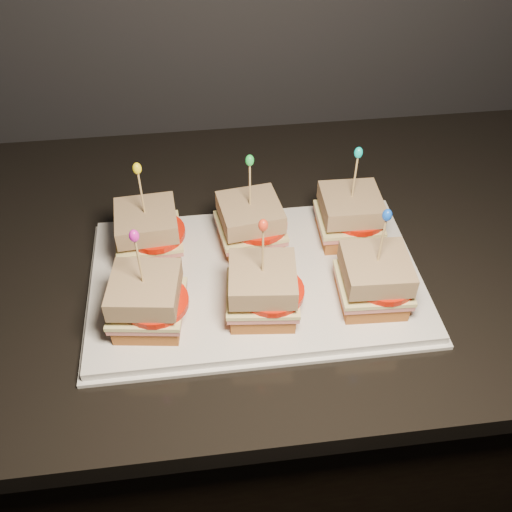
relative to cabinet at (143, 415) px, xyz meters
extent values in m
cube|color=black|center=(0.00, 0.00, 0.00)|extent=(2.43, 0.66, 0.87)
cube|color=black|center=(0.00, 0.00, 0.45)|extent=(2.47, 0.70, 0.03)
cube|color=white|center=(0.23, -0.09, 0.48)|extent=(0.47, 0.29, 0.02)
cube|color=white|center=(0.23, -0.09, 0.47)|extent=(0.48, 0.30, 0.01)
cube|color=brown|center=(0.08, -0.03, 0.50)|extent=(0.09, 0.09, 0.02)
cube|color=#B86661|center=(0.08, -0.03, 0.51)|extent=(0.10, 0.10, 0.01)
cube|color=#E8DF8D|center=(0.08, -0.03, 0.52)|extent=(0.10, 0.10, 0.01)
cylinder|color=red|center=(0.09, -0.03, 0.53)|extent=(0.08, 0.08, 0.01)
cube|color=#5C3313|center=(0.08, -0.03, 0.55)|extent=(0.09, 0.09, 0.03)
cylinder|color=tan|center=(0.08, -0.03, 0.59)|extent=(0.00, 0.00, 0.09)
ellipsoid|color=yellow|center=(0.08, -0.03, 0.64)|extent=(0.01, 0.01, 0.02)
cube|color=brown|center=(0.23, -0.03, 0.50)|extent=(0.09, 0.09, 0.02)
cube|color=#B86661|center=(0.23, -0.03, 0.51)|extent=(0.10, 0.10, 0.01)
cube|color=#E8DF8D|center=(0.23, -0.03, 0.52)|extent=(0.10, 0.10, 0.01)
cylinder|color=red|center=(0.24, -0.03, 0.53)|extent=(0.08, 0.08, 0.01)
cube|color=#5C3313|center=(0.23, -0.03, 0.55)|extent=(0.10, 0.10, 0.03)
cylinder|color=tan|center=(0.23, -0.03, 0.59)|extent=(0.00, 0.00, 0.09)
ellipsoid|color=green|center=(0.23, -0.03, 0.64)|extent=(0.01, 0.01, 0.02)
cube|color=brown|center=(0.38, -0.03, 0.50)|extent=(0.09, 0.09, 0.02)
cube|color=#B86661|center=(0.38, -0.03, 0.51)|extent=(0.09, 0.09, 0.01)
cube|color=#E8DF8D|center=(0.38, -0.03, 0.52)|extent=(0.10, 0.09, 0.01)
cylinder|color=red|center=(0.39, -0.03, 0.53)|extent=(0.08, 0.08, 0.01)
cube|color=#5C3313|center=(0.38, -0.03, 0.55)|extent=(0.09, 0.09, 0.03)
cylinder|color=tan|center=(0.38, -0.03, 0.59)|extent=(0.00, 0.00, 0.09)
ellipsoid|color=#06C7BD|center=(0.38, -0.03, 0.64)|extent=(0.01, 0.01, 0.02)
cube|color=brown|center=(0.08, -0.16, 0.50)|extent=(0.09, 0.09, 0.02)
cube|color=#B86661|center=(0.08, -0.16, 0.51)|extent=(0.10, 0.10, 0.01)
cube|color=#E8DF8D|center=(0.08, -0.16, 0.52)|extent=(0.11, 0.10, 0.01)
cylinder|color=red|center=(0.09, -0.17, 0.53)|extent=(0.08, 0.08, 0.01)
cube|color=#5C3313|center=(0.08, -0.16, 0.55)|extent=(0.10, 0.10, 0.03)
cylinder|color=tan|center=(0.08, -0.16, 0.59)|extent=(0.00, 0.00, 0.09)
ellipsoid|color=#C719A6|center=(0.08, -0.16, 0.64)|extent=(0.01, 0.01, 0.02)
cube|color=brown|center=(0.23, -0.16, 0.50)|extent=(0.09, 0.09, 0.02)
cube|color=#B86661|center=(0.23, -0.16, 0.51)|extent=(0.10, 0.10, 0.01)
cube|color=#E8DF8D|center=(0.23, -0.16, 0.52)|extent=(0.10, 0.10, 0.01)
cylinder|color=red|center=(0.24, -0.17, 0.53)|extent=(0.08, 0.08, 0.01)
cube|color=#5C3313|center=(0.23, -0.16, 0.55)|extent=(0.09, 0.09, 0.03)
cylinder|color=tan|center=(0.23, -0.16, 0.59)|extent=(0.00, 0.00, 0.09)
ellipsoid|color=red|center=(0.23, -0.16, 0.64)|extent=(0.01, 0.01, 0.02)
cube|color=brown|center=(0.38, -0.16, 0.50)|extent=(0.09, 0.09, 0.02)
cube|color=#B86661|center=(0.38, -0.16, 0.51)|extent=(0.10, 0.09, 0.01)
cube|color=#E8DF8D|center=(0.38, -0.16, 0.52)|extent=(0.10, 0.10, 0.01)
cylinder|color=red|center=(0.39, -0.17, 0.53)|extent=(0.08, 0.08, 0.01)
cube|color=#5C3313|center=(0.38, -0.16, 0.55)|extent=(0.09, 0.09, 0.03)
cylinder|color=tan|center=(0.38, -0.16, 0.59)|extent=(0.00, 0.00, 0.09)
ellipsoid|color=blue|center=(0.38, -0.16, 0.64)|extent=(0.01, 0.01, 0.02)
camera|label=1|loc=(0.16, -0.66, 1.07)|focal=40.00mm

